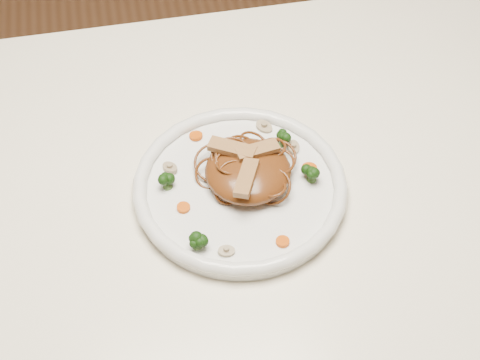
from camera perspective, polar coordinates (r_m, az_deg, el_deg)
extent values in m
cube|color=white|center=(1.02, -1.97, -1.17)|extent=(1.20, 0.80, 0.04)
cylinder|color=brown|center=(1.65, 14.97, 2.65)|extent=(0.06, 0.06, 0.71)
cylinder|color=white|center=(0.99, 0.00, -0.82)|extent=(0.32, 0.32, 0.02)
ellipsoid|color=#582C10|center=(0.98, 0.66, 0.74)|extent=(0.13, 0.13, 0.04)
cube|color=#9F7B4B|center=(0.97, 1.43, 2.45)|extent=(0.06, 0.03, 0.01)
cube|color=#9F7B4B|center=(0.98, -0.65, 2.58)|extent=(0.07, 0.05, 0.01)
cube|color=#9F7B4B|center=(0.94, 0.53, 0.18)|extent=(0.05, 0.07, 0.01)
cylinder|color=#DF5108|center=(1.03, 2.02, 2.89)|extent=(0.02, 0.02, 0.00)
cylinder|color=#DF5108|center=(0.96, -4.62, -2.25)|extent=(0.02, 0.02, 0.00)
cylinder|color=#DF5108|center=(1.01, 5.65, 0.94)|extent=(0.03, 0.03, 0.00)
cylinder|color=#DF5108|center=(1.05, -3.60, 3.60)|extent=(0.03, 0.03, 0.00)
cylinder|color=#DF5108|center=(0.93, 3.48, -5.02)|extent=(0.02, 0.02, 0.00)
cylinder|color=tan|center=(0.92, -1.12, -5.80)|extent=(0.02, 0.02, 0.01)
cylinder|color=tan|center=(1.03, 4.36, 2.65)|extent=(0.03, 0.03, 0.01)
cylinder|color=tan|center=(1.01, -5.71, 0.98)|extent=(0.03, 0.03, 0.01)
cylinder|color=tan|center=(1.06, 1.97, 4.34)|extent=(0.04, 0.04, 0.01)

